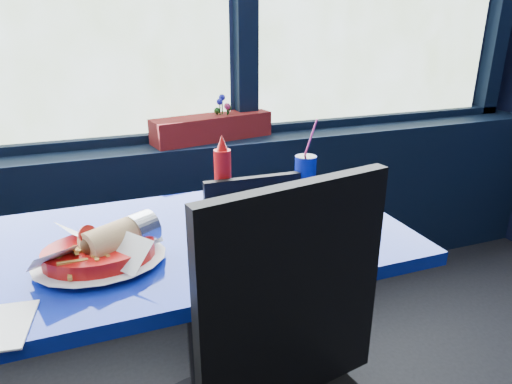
# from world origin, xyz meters

# --- Properties ---
(window_sill) EXTENTS (5.00, 0.26, 0.80)m
(window_sill) POSITION_xyz_m (0.00, 2.87, 0.40)
(window_sill) COLOR black
(window_sill) RESTS_ON ground
(near_table) EXTENTS (1.20, 0.70, 0.75)m
(near_table) POSITION_xyz_m (0.30, 2.00, 0.57)
(near_table) COLOR black
(near_table) RESTS_ON ground
(chair_near_back) EXTENTS (0.38, 0.39, 0.83)m
(chair_near_back) POSITION_xyz_m (0.54, 2.33, 0.47)
(chair_near_back) COLOR black
(chair_near_back) RESTS_ON ground
(planter_box) EXTENTS (0.60, 0.26, 0.12)m
(planter_box) POSITION_xyz_m (0.58, 2.89, 0.86)
(planter_box) COLOR maroon
(planter_box) RESTS_ON window_sill
(flower_vase) EXTENTS (0.12, 0.12, 0.21)m
(flower_vase) POSITION_xyz_m (0.64, 2.88, 0.86)
(flower_vase) COLOR silver
(flower_vase) RESTS_ON window_sill
(food_basket) EXTENTS (0.31, 0.30, 0.11)m
(food_basket) POSITION_xyz_m (0.02, 1.92, 0.79)
(food_basket) COLOR red
(food_basket) RESTS_ON near_table
(ketchup_bottle) EXTENTS (0.06, 0.06, 0.23)m
(ketchup_bottle) POSITION_xyz_m (0.45, 2.27, 0.85)
(ketchup_bottle) COLOR red
(ketchup_bottle) RESTS_ON near_table
(soda_cup) EXTENTS (0.08, 0.08, 0.27)m
(soda_cup) POSITION_xyz_m (0.75, 2.23, 0.82)
(soda_cup) COLOR navy
(soda_cup) RESTS_ON near_table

